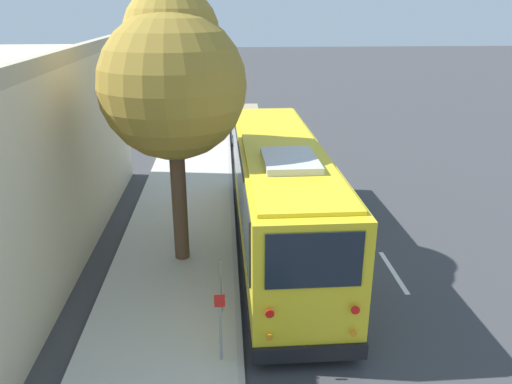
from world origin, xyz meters
The scene contains 11 objects.
ground_plane centered at (0.00, 0.00, 0.00)m, with size 160.00×160.00×0.00m, color #3D3D3F.
sidewalk_slab centered at (0.00, 3.85, 0.07)m, with size 80.00×3.50×0.15m, color beige.
curb_strip centered at (0.00, 2.03, 0.07)m, with size 80.00×0.14×0.15m, color #AAA69D.
shuttle_bus centered at (0.53, 0.65, 1.93)m, with size 11.25×2.69×3.59m.
parked_sedan_gray centered at (11.49, 0.90, 0.60)m, with size 4.22×1.88×1.29m.
parked_sedan_tan centered at (17.42, 0.85, 0.58)m, with size 4.42×1.79×1.26m.
street_tree centered at (0.08, 3.58, 5.41)m, with size 3.89×3.89×7.55m.
sign_post_near centered at (-4.69, 2.43, 0.96)m, with size 0.06×0.22×1.57m.
sign_post_far centered at (-2.90, 2.43, 0.85)m, with size 0.06×0.06×1.40m.
lane_stripe_mid centered at (-1.07, -2.47, 0.00)m, with size 2.40×0.14×0.01m, color silver.
lane_stripe_ahead centered at (4.93, -2.47, 0.00)m, with size 2.40×0.14×0.01m, color silver.
Camera 1 is at (-13.32, 2.26, 7.15)m, focal length 35.00 mm.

